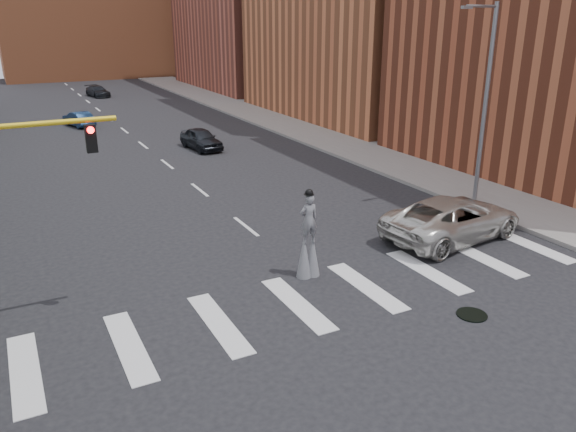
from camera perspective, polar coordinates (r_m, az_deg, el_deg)
The scene contains 11 objects.
ground_plane at distance 17.38m, azimuth 6.31°, elevation -9.34°, with size 160.00×160.00×0.00m, color black.
sidewalk_right at distance 43.88m, azimuth 2.01°, elevation 8.67°, with size 5.00×90.00×0.18m, color slate.
manhole at distance 17.78m, azimuth 18.17°, elevation -9.51°, with size 0.90×0.90×0.04m, color black.
building_far at distance 73.29m, azimuth -2.80°, elevation 20.80°, with size 16.00×22.00×20.00m, color #A34E3C.
building_backdrop at distance 91.74m, azimuth -19.22°, elevation 18.93°, with size 26.00×14.00×18.00m, color #C2673C.
streetlight at distance 27.16m, azimuth 19.33°, elevation 11.15°, with size 2.05×0.20×9.00m.
stilt_performer at distance 18.84m, azimuth 2.09°, elevation -2.69°, with size 0.84×0.53×3.11m.
suv_crossing at distance 23.15m, azimuth 16.40°, elevation -0.23°, with size 2.81×6.09×1.69m, color silver.
car_near at distance 38.25m, azimuth -8.82°, elevation 7.75°, with size 1.64×4.07×1.39m, color black.
car_mid at distance 49.02m, azimuth -20.50°, elevation 9.23°, with size 1.28×3.68×1.21m, color navy.
car_far at distance 67.25m, azimuth -18.77°, elevation 11.90°, with size 1.65×4.07×1.18m, color black.
Camera 1 is at (-8.61, -12.57, 8.36)m, focal length 35.00 mm.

